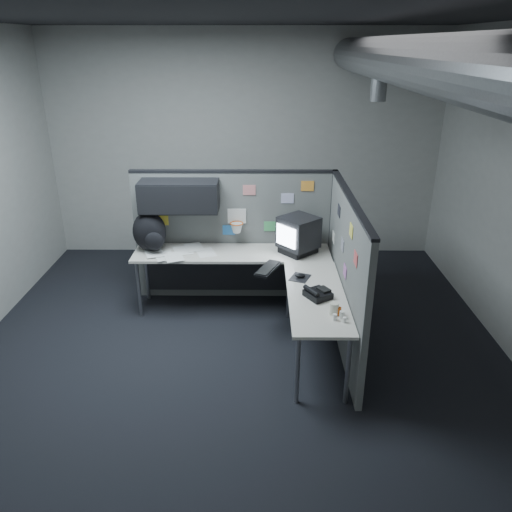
{
  "coord_description": "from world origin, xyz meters",
  "views": [
    {
      "loc": [
        0.22,
        -4.4,
        2.99
      ],
      "look_at": [
        0.19,
        0.35,
        0.95
      ],
      "focal_mm": 35.0,
      "sensor_mm": 36.0,
      "label": 1
    }
  ],
  "objects_px": {
    "keyboard": "(268,269)",
    "monitor": "(298,235)",
    "desk": "(253,271)",
    "backpack": "(150,232)",
    "phone": "(317,294)"
  },
  "relations": [
    {
      "from": "monitor",
      "to": "keyboard",
      "type": "relative_size",
      "value": 1.18
    },
    {
      "from": "phone",
      "to": "backpack",
      "type": "height_order",
      "value": "backpack"
    },
    {
      "from": "desk",
      "to": "backpack",
      "type": "bearing_deg",
      "value": 165.65
    },
    {
      "from": "monitor",
      "to": "phone",
      "type": "relative_size",
      "value": 1.77
    },
    {
      "from": "desk",
      "to": "backpack",
      "type": "relative_size",
      "value": 4.85
    },
    {
      "from": "desk",
      "to": "backpack",
      "type": "distance_m",
      "value": 1.28
    },
    {
      "from": "monitor",
      "to": "desk",
      "type": "bearing_deg",
      "value": -148.72
    },
    {
      "from": "keyboard",
      "to": "backpack",
      "type": "distance_m",
      "value": 1.48
    },
    {
      "from": "monitor",
      "to": "backpack",
      "type": "relative_size",
      "value": 1.12
    },
    {
      "from": "monitor",
      "to": "phone",
      "type": "xyz_separation_m",
      "value": [
        0.11,
        -1.12,
        -0.18
      ]
    },
    {
      "from": "desk",
      "to": "keyboard",
      "type": "xyz_separation_m",
      "value": [
        0.17,
        -0.22,
        0.13
      ]
    },
    {
      "from": "keyboard",
      "to": "phone",
      "type": "distance_m",
      "value": 0.78
    },
    {
      "from": "keyboard",
      "to": "monitor",
      "type": "bearing_deg",
      "value": 32.79
    },
    {
      "from": "keyboard",
      "to": "backpack",
      "type": "bearing_deg",
      "value": 137.23
    },
    {
      "from": "phone",
      "to": "desk",
      "type": "bearing_deg",
      "value": 105.36
    }
  ]
}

